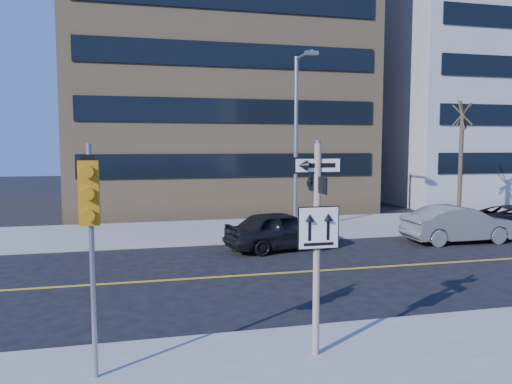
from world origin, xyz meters
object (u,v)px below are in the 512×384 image
object	(u,v)px
traffic_signal	(90,212)
streetlight_a	(298,131)
parked_car_b	(459,224)
street_tree_west	(462,117)
parked_car_a	(282,230)
sign_pole	(317,236)

from	to	relation	value
traffic_signal	streetlight_a	distance (m)	15.72
traffic_signal	parked_car_b	bearing A→B (deg)	34.94
traffic_signal	street_tree_west	bearing A→B (deg)	39.39
parked_car_b	street_tree_west	xyz separation A→B (m)	(2.96, 4.15, 4.74)
parked_car_a	traffic_signal	bearing A→B (deg)	137.27
traffic_signal	street_tree_west	size ratio (longest dim) A/B	0.63
sign_pole	streetlight_a	bearing A→B (deg)	73.23
sign_pole	traffic_signal	distance (m)	4.05
parked_car_a	parked_car_b	world-z (taller)	parked_car_b
sign_pole	parked_car_b	xyz separation A→B (m)	(10.04, 9.66, -1.65)
parked_car_b	parked_car_a	bearing A→B (deg)	88.15
parked_car_a	parked_car_b	xyz separation A→B (m)	(7.74, -0.38, 0.01)
sign_pole	parked_car_a	xyz separation A→B (m)	(2.31, 10.04, -1.66)
parked_car_a	parked_car_b	bearing A→B (deg)	-103.78
streetlight_a	parked_car_a	bearing A→B (deg)	-117.68
traffic_signal	street_tree_west	distance (m)	22.14
streetlight_a	parked_car_b	bearing A→B (deg)	-30.85
parked_car_a	streetlight_a	world-z (taller)	streetlight_a
traffic_signal	street_tree_west	world-z (taller)	street_tree_west
parked_car_b	streetlight_a	xyz separation A→B (m)	(-6.04, 3.61, 3.97)
sign_pole	parked_car_a	distance (m)	10.44
street_tree_west	traffic_signal	bearing A→B (deg)	-140.61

